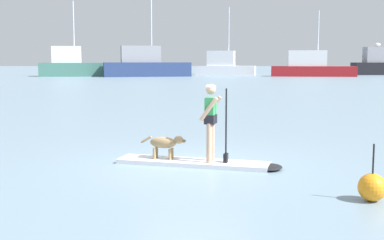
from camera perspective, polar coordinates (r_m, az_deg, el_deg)
name	(u,v)px	position (r m, az deg, el deg)	size (l,w,h in m)	color
ground_plane	(193,165)	(11.27, 0.08, -5.16)	(400.00, 400.00, 0.00)	gray
paddleboard	(203,163)	(11.20, 1.22, -4.97)	(3.77, 1.75, 0.10)	silver
person_paddler	(211,117)	(10.99, 2.23, 0.36)	(0.67, 0.57, 1.72)	tan
dog	(165,143)	(11.37, -3.08, -2.67)	(1.06, 0.41, 0.55)	#997A51
moored_boat_center	(70,65)	(76.13, -13.78, 6.13)	(9.46, 3.90, 10.96)	#3F7266
moored_boat_starboard	(146,65)	(73.47, -5.35, 6.29)	(12.93, 5.30, 11.06)	navy
moored_boat_far_port	(224,66)	(81.21, 3.67, 6.19)	(10.08, 5.13, 10.81)	white
moored_boat_port	(311,67)	(75.93, 13.47, 5.95)	(12.55, 5.02, 9.58)	maroon
moored_boat_outer	(380,64)	(87.48, 20.68, 5.97)	(9.09, 3.18, 5.18)	black
marker_buoy	(372,187)	(8.90, 19.93, -7.25)	(0.47, 0.47, 0.97)	orange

